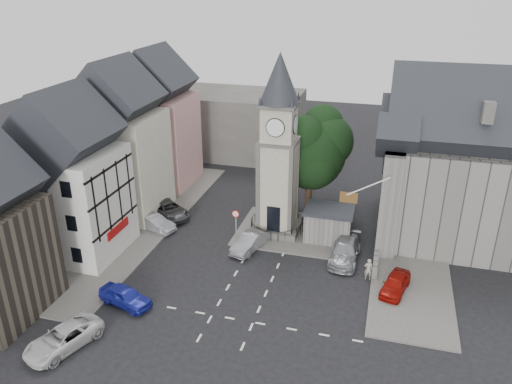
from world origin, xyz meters
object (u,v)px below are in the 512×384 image
(car_east_red, at_px, (395,284))
(pedestrian, at_px, (368,269))
(car_west_blue, at_px, (125,296))
(clock_tower, at_px, (279,148))
(stone_shelter, at_px, (329,224))

(car_east_red, relative_size, pedestrian, 2.20)
(car_west_blue, bearing_deg, clock_tower, -14.21)
(car_west_blue, bearing_deg, car_east_red, -54.57)
(car_east_red, bearing_deg, stone_shelter, 146.57)
(car_west_blue, bearing_deg, pedestrian, -48.97)
(stone_shelter, height_order, car_east_red, stone_shelter)
(stone_shelter, height_order, car_west_blue, stone_shelter)
(car_west_blue, height_order, pedestrian, pedestrian)
(clock_tower, xyz_separation_m, pedestrian, (8.70, -5.99, -7.21))
(clock_tower, relative_size, pedestrian, 8.96)
(clock_tower, relative_size, car_east_red, 4.07)
(car_east_red, bearing_deg, clock_tower, 161.07)
(stone_shelter, xyz_separation_m, pedestrian, (3.90, -5.50, -0.64))
(clock_tower, distance_m, car_east_red, 14.93)
(car_east_red, bearing_deg, pedestrian, 165.63)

